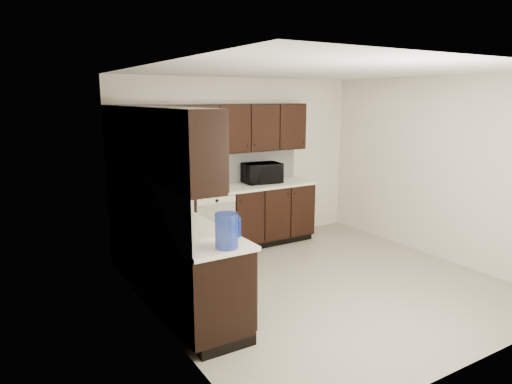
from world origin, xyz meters
TOP-DOWN VIEW (x-y plane):
  - floor at (0.00, 0.00)m, footprint 4.00×4.00m
  - ceiling at (0.00, 0.00)m, footprint 4.00×4.00m
  - wall_back at (0.00, 2.00)m, footprint 4.00×0.02m
  - wall_left at (-2.00, 0.00)m, footprint 0.02×4.00m
  - wall_right at (2.00, 0.00)m, footprint 0.02×4.00m
  - wall_front at (0.00, -2.00)m, footprint 4.00×0.02m
  - lower_cabinets at (-1.01, 1.11)m, footprint 3.00×2.80m
  - countertop at (-1.01, 1.11)m, footprint 3.03×2.83m
  - backsplash at (-1.22, 1.32)m, footprint 3.00×2.80m
  - upper_cabinets at (-1.10, 1.20)m, footprint 3.00×2.80m
  - dishwasher at (-0.70, 1.41)m, footprint 0.58×0.04m
  - sink at (-1.68, -0.01)m, footprint 0.54×0.82m
  - microwave at (0.23, 1.73)m, footprint 0.58×0.42m
  - soap_bottle_a at (-1.55, 0.67)m, footprint 0.09×0.09m
  - soap_bottle_b at (-1.78, 0.50)m, footprint 0.11×0.11m
  - toaster_oven at (-1.75, 1.66)m, footprint 0.40×0.35m
  - storage_bin at (-1.63, 0.84)m, footprint 0.59×0.49m
  - blue_pitcher at (-1.64, -0.70)m, footprint 0.26×0.26m
  - teal_tumbler at (-1.53, 1.35)m, footprint 0.11×0.11m
  - paper_towel_roll at (-1.61, 1.35)m, footprint 0.17×0.17m

SIDE VIEW (x-z plane):
  - floor at x=0.00m, z-range 0.00..0.00m
  - lower_cabinets at x=-1.01m, z-range -0.04..0.86m
  - dishwasher at x=-0.70m, z-range 0.16..0.94m
  - sink at x=-1.68m, z-range 0.67..1.09m
  - countertop at x=-1.01m, z-range 0.90..0.94m
  - soap_bottle_a at x=-1.55m, z-range 0.94..1.13m
  - storage_bin at x=-1.63m, z-range 0.94..1.14m
  - toaster_oven at x=-1.75m, z-range 0.94..1.15m
  - teal_tumbler at x=-1.53m, z-range 0.94..1.16m
  - soap_bottle_b at x=-1.78m, z-range 0.94..1.17m
  - paper_towel_roll at x=-1.61m, z-range 0.94..1.24m
  - blue_pitcher at x=-1.64m, z-range 0.94..1.24m
  - microwave at x=0.23m, z-range 0.94..1.24m
  - backsplash at x=-1.22m, z-range 0.94..1.42m
  - wall_back at x=0.00m, z-range 0.00..2.50m
  - wall_left at x=-2.00m, z-range 0.00..2.50m
  - wall_right at x=2.00m, z-range 0.00..2.50m
  - wall_front at x=0.00m, z-range 0.00..2.50m
  - upper_cabinets at x=-1.10m, z-range 1.42..2.12m
  - ceiling at x=0.00m, z-range 2.50..2.50m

